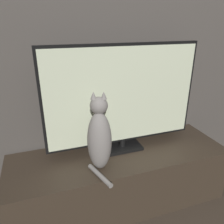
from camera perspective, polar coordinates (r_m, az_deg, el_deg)
name	(u,v)px	position (r m, az deg, el deg)	size (l,w,h in m)	color
wall_back	(106,15)	(1.57, -1.55, 24.06)	(4.80, 0.05, 2.60)	#47423D
tv_stand	(120,177)	(1.67, 1.99, -16.68)	(1.52, 0.48, 0.41)	#33281E
tv	(123,98)	(1.45, 2.91, 3.68)	(1.06, 0.16, 0.73)	black
cat	(99,137)	(1.31, -3.30, -6.58)	(0.18, 0.29, 0.49)	gray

